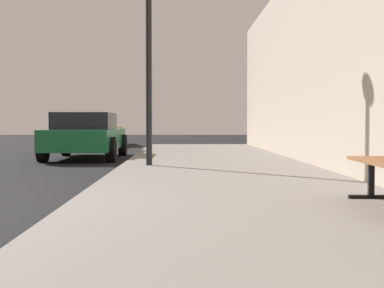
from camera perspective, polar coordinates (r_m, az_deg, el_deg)
sidewalk at (r=5.70m, az=6.83°, el=-7.06°), size 4.00×32.00×0.15m
street_lamp at (r=11.09m, az=-4.56°, el=13.84°), size 0.36×0.36×4.53m
car_green at (r=15.36m, az=-11.03°, el=0.89°), size 1.94×4.36×1.27m
car_yellow at (r=24.50m, az=-9.91°, el=1.38°), size 1.96×4.48×1.27m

